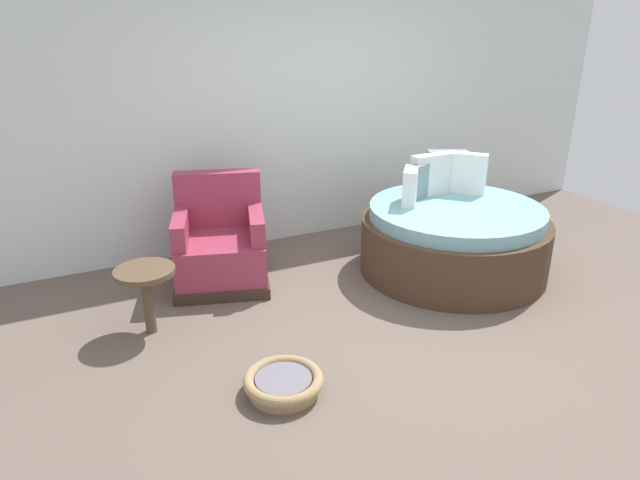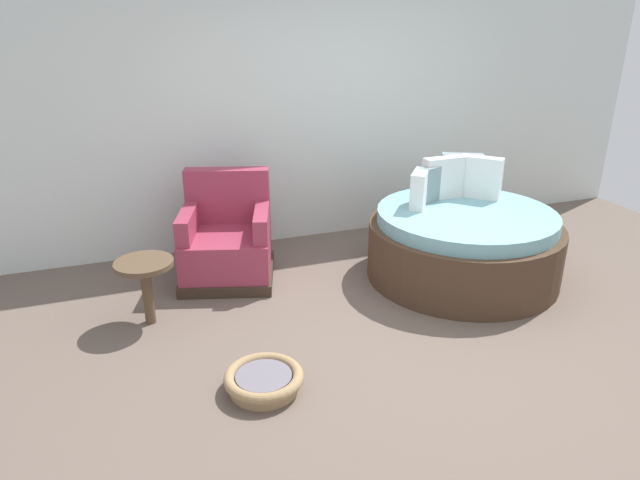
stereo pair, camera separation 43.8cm
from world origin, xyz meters
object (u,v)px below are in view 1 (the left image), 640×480
Objects in this scene: round_daybed at (453,237)px; pet_basket at (284,383)px; side_table at (146,281)px; red_armchair at (221,246)px.

round_daybed is 3.34× the size of pet_basket.
pet_basket is at bearing -61.18° from side_table.
round_daybed is 1.71× the size of red_armchair.
side_table is at bearing 178.35° from round_daybed.
round_daybed is 2.12m from red_armchair.
pet_basket is (-0.12, -1.75, -0.26)m from red_armchair.
red_armchair is 0.97m from side_table.
red_armchair is 1.95× the size of pet_basket.
round_daybed is 2.38m from pet_basket.
side_table is (-0.62, 1.12, 0.35)m from pet_basket.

